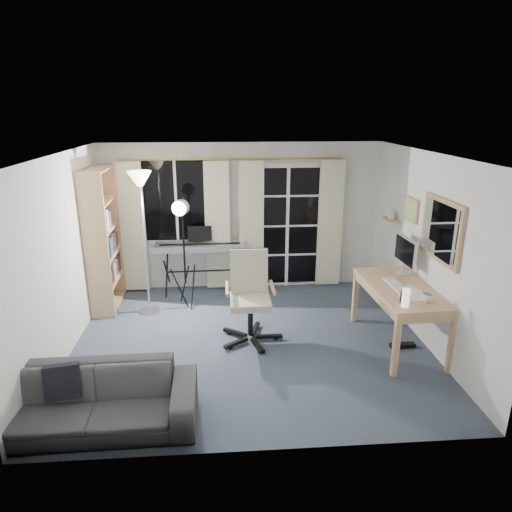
{
  "coord_description": "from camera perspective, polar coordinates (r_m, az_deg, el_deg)",
  "views": [
    {
      "loc": [
        -0.32,
        -5.31,
        2.91
      ],
      "look_at": [
        0.11,
        0.35,
        1.06
      ],
      "focal_mm": 32.0,
      "sensor_mm": 36.0,
      "label": 1
    }
  ],
  "objects": [
    {
      "name": "floor",
      "position": [
        6.07,
        -0.78,
        -10.69
      ],
      "size": [
        4.5,
        4.0,
        0.02
      ],
      "primitive_type": "cube",
      "color": "#384652",
      "rests_on": "ground"
    },
    {
      "name": "window",
      "position": [
        7.46,
        -9.94,
        6.88
      ],
      "size": [
        1.2,
        0.08,
        1.4
      ],
      "color": "white",
      "rests_on": "floor"
    },
    {
      "name": "french_door",
      "position": [
        7.6,
        3.9,
        3.66
      ],
      "size": [
        1.32,
        0.09,
        2.11
      ],
      "color": "white",
      "rests_on": "floor"
    },
    {
      "name": "curtains",
      "position": [
        7.42,
        -2.8,
        3.87
      ],
      "size": [
        3.6,
        0.07,
        2.13
      ],
      "color": "gold",
      "rests_on": "floor"
    },
    {
      "name": "bookshelf",
      "position": [
        7.12,
        -18.85,
        1.53
      ],
      "size": [
        0.37,
        0.99,
        2.11
      ],
      "rotation": [
        0.0,
        0.0,
        0.03
      ],
      "color": "tan",
      "rests_on": "floor"
    },
    {
      "name": "torchiere_lamp",
      "position": [
        6.56,
        -14.16,
        6.7
      ],
      "size": [
        0.4,
        0.4,
        2.09
      ],
      "rotation": [
        0.0,
        0.0,
        -0.22
      ],
      "color": "#B2B2B7",
      "rests_on": "floor"
    },
    {
      "name": "keyboard_piano",
      "position": [
        7.34,
        -7.01,
        1.05
      ],
      "size": [
        1.43,
        0.71,
        1.03
      ],
      "rotation": [
        0.0,
        0.0,
        0.02
      ],
      "color": "black",
      "rests_on": "floor"
    },
    {
      "name": "studio_light",
      "position": [
        6.67,
        -9.32,
        4.4
      ],
      "size": [
        0.36,
        0.37,
        1.7
      ],
      "rotation": [
        0.0,
        0.0,
        -0.28
      ],
      "color": "black",
      "rests_on": "floor"
    },
    {
      "name": "office_chair",
      "position": [
        5.91,
        -0.8,
        -3.98
      ],
      "size": [
        0.78,
        0.82,
        1.18
      ],
      "rotation": [
        0.0,
        0.0,
        0.0
      ],
      "color": "black",
      "rests_on": "floor"
    },
    {
      "name": "desk",
      "position": [
        5.99,
        17.64,
        -4.52
      ],
      "size": [
        0.81,
        1.52,
        0.8
      ],
      "rotation": [
        0.0,
        0.0,
        0.04
      ],
      "color": "tan",
      "rests_on": "floor"
    },
    {
      "name": "monitor",
      "position": [
        6.32,
        18.17,
        0.48
      ],
      "size": [
        0.2,
        0.58,
        0.5
      ],
      "rotation": [
        0.0,
        0.0,
        0.04
      ],
      "color": "silver",
      "rests_on": "desk"
    },
    {
      "name": "desk_clutter",
      "position": [
        5.79,
        17.87,
        -6.12
      ],
      "size": [
        0.45,
        0.92,
        1.01
      ],
      "rotation": [
        0.0,
        0.0,
        0.04
      ],
      "color": "white",
      "rests_on": "desk"
    },
    {
      "name": "mug",
      "position": [
        5.54,
        20.64,
        -4.84
      ],
      "size": [
        0.14,
        0.11,
        0.13
      ],
      "primitive_type": "imported",
      "rotation": [
        0.0,
        0.0,
        0.04
      ],
      "color": "silver",
      "rests_on": "desk"
    },
    {
      "name": "wall_mirror",
      "position": [
        5.74,
        22.13,
        3.0
      ],
      "size": [
        0.04,
        0.94,
        0.74
      ],
      "color": "tan",
      "rests_on": "floor"
    },
    {
      "name": "framed_print",
      "position": [
        6.53,
        18.84,
        5.5
      ],
      "size": [
        0.03,
        0.42,
        0.32
      ],
      "color": "tan",
      "rests_on": "floor"
    },
    {
      "name": "wall_shelf",
      "position": [
        7.0,
        16.61,
        4.89
      ],
      "size": [
        0.16,
        0.3,
        0.18
      ],
      "color": "tan",
      "rests_on": "floor"
    },
    {
      "name": "sofa",
      "position": [
        4.71,
        -19.95,
        -15.67
      ],
      "size": [
        1.95,
        0.61,
        0.76
      ],
      "rotation": [
        0.0,
        0.0,
        0.02
      ],
      "color": "#2F2F32",
      "rests_on": "floor"
    }
  ]
}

